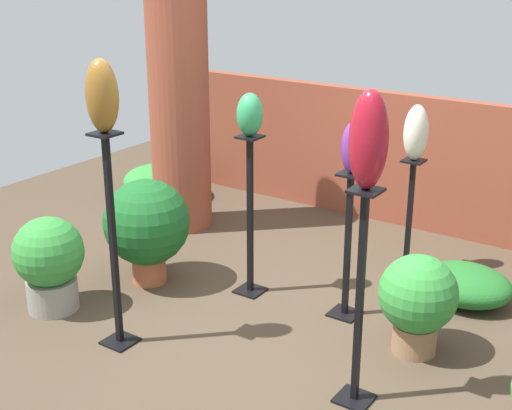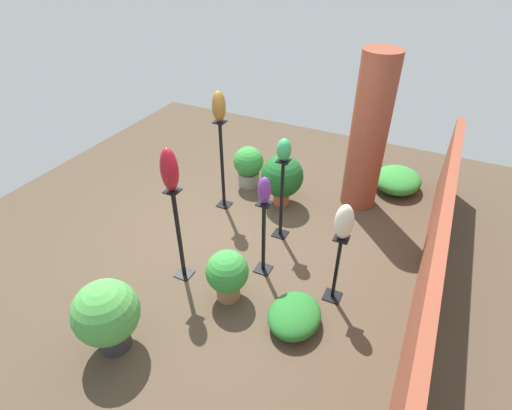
% 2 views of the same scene
% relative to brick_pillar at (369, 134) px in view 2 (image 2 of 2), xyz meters
% --- Properties ---
extents(ground_plane, '(8.00, 8.00, 0.00)m').
position_rel_brick_pillar_xyz_m(ground_plane, '(1.68, -1.23, -1.17)').
color(ground_plane, '#4C3D2D').
extents(brick_wall_back, '(5.60, 0.12, 1.22)m').
position_rel_brick_pillar_xyz_m(brick_wall_back, '(1.68, 1.17, -0.57)').
color(brick_wall_back, brown).
rests_on(brick_wall_back, ground).
extents(brick_pillar, '(0.53, 0.53, 2.35)m').
position_rel_brick_pillar_xyz_m(brick_pillar, '(0.00, 0.00, 0.00)').
color(brick_pillar, brown).
rests_on(brick_pillar, ground).
extents(pedestal_ivory, '(0.20, 0.20, 0.92)m').
position_rel_brick_pillar_xyz_m(pedestal_ivory, '(2.11, 0.24, -0.76)').
color(pedestal_ivory, black).
rests_on(pedestal_ivory, ground).
extents(pedestal_bronze, '(0.20, 0.20, 1.41)m').
position_rel_brick_pillar_xyz_m(pedestal_bronze, '(1.02, -1.86, -0.52)').
color(pedestal_bronze, black).
rests_on(pedestal_bronze, ground).
extents(pedestal_violet, '(0.20, 0.20, 1.04)m').
position_rel_brick_pillar_xyz_m(pedestal_violet, '(2.06, -0.70, -0.70)').
color(pedestal_violet, black).
rests_on(pedestal_violet, ground).
extents(pedestal_ruby, '(0.20, 0.20, 1.27)m').
position_rel_brick_pillar_xyz_m(pedestal_ruby, '(2.57, -1.56, -0.59)').
color(pedestal_ruby, black).
rests_on(pedestal_ruby, ground).
extents(pedestal_jade, '(0.20, 0.20, 1.20)m').
position_rel_brick_pillar_xyz_m(pedestal_jade, '(1.30, -0.78, -0.62)').
color(pedestal_jade, black).
rests_on(pedestal_jade, ground).
extents(art_vase_ivory, '(0.18, 0.20, 0.42)m').
position_rel_brick_pillar_xyz_m(art_vase_ivory, '(2.11, 0.24, -0.05)').
color(art_vase_ivory, beige).
rests_on(art_vase_ivory, pedestal_ivory).
extents(art_vase_bronze, '(0.20, 0.19, 0.43)m').
position_rel_brick_pillar_xyz_m(art_vase_bronze, '(1.02, -1.86, 0.45)').
color(art_vase_bronze, brown).
rests_on(art_vase_bronze, pedestal_bronze).
extents(art_vase_violet, '(0.15, 0.15, 0.34)m').
position_rel_brick_pillar_xyz_m(art_vase_violet, '(2.06, -0.70, 0.04)').
color(art_vase_violet, '#6B2D8C').
rests_on(art_vase_violet, pedestal_violet).
extents(art_vase_ruby, '(0.20, 0.19, 0.52)m').
position_rel_brick_pillar_xyz_m(art_vase_ruby, '(2.57, -1.56, 0.36)').
color(art_vase_ruby, maroon).
rests_on(art_vase_ruby, pedestal_ruby).
extents(art_vase_jade, '(0.18, 0.19, 0.30)m').
position_rel_brick_pillar_xyz_m(art_vase_jade, '(1.30, -0.78, 0.18)').
color(art_vase_jade, '#2D9356').
rests_on(art_vase_jade, pedestal_jade).
extents(potted_plant_walkway_edge, '(0.50, 0.50, 0.69)m').
position_rel_brick_pillar_xyz_m(potted_plant_walkway_edge, '(0.30, -1.80, -0.80)').
color(potted_plant_walkway_edge, gray).
rests_on(potted_plant_walkway_edge, ground).
extents(potted_plant_mid_right, '(0.50, 0.50, 0.66)m').
position_rel_brick_pillar_xyz_m(potted_plant_mid_right, '(2.64, -0.88, -0.80)').
color(potted_plant_mid_right, '#936B4C').
rests_on(potted_plant_mid_right, ground).
extents(potted_plant_mid_left, '(0.66, 0.66, 0.85)m').
position_rel_brick_pillar_xyz_m(potted_plant_mid_left, '(3.75, -1.62, -0.69)').
color(potted_plant_mid_left, '#2D2D33').
rests_on(potted_plant_mid_left, ground).
extents(potted_plant_back_center, '(0.65, 0.65, 0.82)m').
position_rel_brick_pillar_xyz_m(potted_plant_back_center, '(0.57, -1.08, -0.70)').
color(potted_plant_back_center, '#B25B38').
rests_on(potted_plant_back_center, ground).
extents(foliage_bed_east, '(0.86, 0.76, 0.33)m').
position_rel_brick_pillar_xyz_m(foliage_bed_east, '(-0.67, 0.49, -1.01)').
color(foliage_bed_east, '#338C38').
rests_on(foliage_bed_east, ground).
extents(foliage_bed_west, '(0.68, 0.57, 0.27)m').
position_rel_brick_pillar_xyz_m(foliage_bed_west, '(2.68, -0.03, -1.04)').
color(foliage_bed_west, '#236B28').
rests_on(foliage_bed_west, ground).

